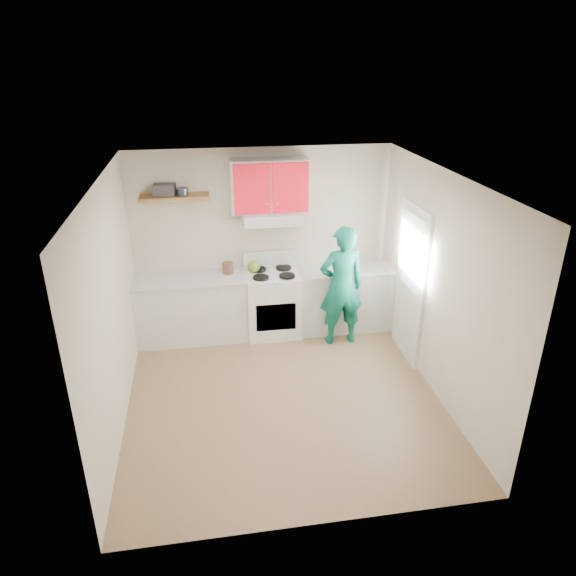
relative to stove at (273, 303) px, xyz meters
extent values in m
plane|color=brown|center=(-0.10, -1.57, -0.46)|extent=(3.80, 3.80, 0.00)
cube|color=white|center=(-0.10, -1.57, 2.14)|extent=(3.60, 3.80, 0.04)
cube|color=beige|center=(-0.10, 0.32, 0.84)|extent=(3.60, 0.04, 2.60)
cube|color=beige|center=(-0.10, -3.47, 0.84)|extent=(3.60, 0.04, 2.60)
cube|color=beige|center=(-1.90, -1.57, 0.84)|extent=(0.04, 3.80, 2.60)
cube|color=beige|center=(1.70, -1.57, 0.84)|extent=(0.04, 3.80, 2.60)
cube|color=white|center=(1.68, -0.88, 0.56)|extent=(0.05, 0.85, 2.05)
cube|color=white|center=(1.65, -0.88, 0.99)|extent=(0.01, 0.55, 0.95)
cube|color=silver|center=(-1.14, 0.02, -0.01)|extent=(1.52, 0.60, 0.90)
cube|color=silver|center=(1.04, 0.02, -0.01)|extent=(1.32, 0.60, 0.90)
cube|color=white|center=(0.00, 0.00, 0.00)|extent=(0.76, 0.65, 0.92)
cube|color=silver|center=(0.00, 0.10, 1.24)|extent=(0.76, 0.44, 0.15)
cube|color=red|center=(0.00, 0.16, 1.66)|extent=(1.02, 0.33, 0.70)
cube|color=brown|center=(-1.25, 0.18, 1.56)|extent=(0.90, 0.30, 0.04)
cube|color=#393238|center=(-1.37, 0.20, 1.65)|extent=(0.30, 0.23, 0.14)
cylinder|color=#333D4C|center=(-1.15, 0.15, 1.62)|extent=(0.19, 0.19, 0.09)
ellipsoid|color=olive|center=(-0.25, 0.11, 0.54)|extent=(0.24, 0.24, 0.15)
cylinder|color=brown|center=(-0.61, 0.11, 0.53)|extent=(0.16, 0.16, 0.18)
cube|color=olive|center=(0.86, 0.06, 0.45)|extent=(0.36, 0.28, 0.02)
cube|color=#B21218|center=(1.30, 0.00, 0.44)|extent=(0.35, 0.31, 0.01)
imported|color=#0B6651|center=(0.88, -0.42, 0.39)|extent=(0.64, 0.45, 1.70)
camera|label=1|loc=(-0.89, -6.72, 3.28)|focal=32.90mm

